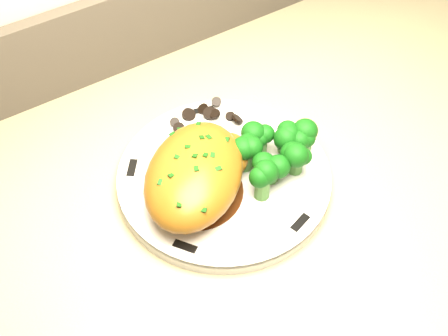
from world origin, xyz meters
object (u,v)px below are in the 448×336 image
counter (433,242)px  broccoli_florets (275,155)px  plate (224,178)px  chicken_breast (198,172)px

counter → broccoli_florets: size_ratio=21.46×
plate → chicken_breast: bearing=-174.7°
plate → broccoli_florets: (0.06, -0.03, 0.03)m
counter → chicken_breast: size_ratio=11.84×
chicken_breast → broccoli_florets: bearing=-55.7°
plate → broccoli_florets: 0.07m
plate → chicken_breast: size_ratio=1.34×
counter → broccoli_florets: (-0.44, 0.03, 0.52)m
counter → broccoli_florets: 0.68m
chicken_breast → broccoli_florets: chicken_breast is taller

